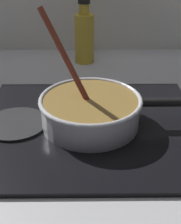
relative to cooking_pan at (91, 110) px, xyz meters
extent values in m
cube|color=#B7B7BC|center=(-0.08, -0.16, -0.07)|extent=(2.40, 1.60, 0.04)
cube|color=black|center=(0.00, 0.00, -0.05)|extent=(0.56, 0.48, 0.01)
torus|color=#592D0C|center=(0.00, 0.00, -0.04)|extent=(0.18, 0.18, 0.01)
cylinder|color=#262628|center=(-0.19, 0.00, -0.04)|extent=(0.16, 0.16, 0.01)
cylinder|color=silver|center=(0.00, 0.00, -0.01)|extent=(0.24, 0.24, 0.07)
cylinder|color=olive|center=(0.00, 0.00, 0.00)|extent=(0.23, 0.23, 0.06)
torus|color=silver|center=(0.00, 0.00, 0.03)|extent=(0.25, 0.25, 0.01)
cylinder|color=black|center=(0.18, 0.00, 0.02)|extent=(0.12, 0.02, 0.02)
cylinder|color=#E5CC7A|center=(0.03, -0.02, 0.02)|extent=(0.04, 0.04, 0.01)
cylinder|color=#E5CC7A|center=(-0.01, 0.00, 0.02)|extent=(0.03, 0.03, 0.01)
cylinder|color=beige|center=(-0.05, 0.02, 0.02)|extent=(0.03, 0.03, 0.01)
cylinder|color=#EDD88C|center=(0.02, 0.04, 0.02)|extent=(0.03, 0.03, 0.01)
cylinder|color=#EDD88C|center=(0.03, -0.07, 0.02)|extent=(0.04, 0.04, 0.01)
cylinder|color=beige|center=(-0.02, 0.05, 0.02)|extent=(0.03, 0.03, 0.01)
cylinder|color=beige|center=(-0.02, -0.07, 0.02)|extent=(0.03, 0.03, 0.01)
cylinder|color=#EDD88C|center=(0.06, 0.03, 0.02)|extent=(0.03, 0.03, 0.01)
cylinder|color=maroon|center=(-0.06, 0.03, 0.12)|extent=(0.13, 0.07, 0.23)
cube|color=brown|center=(0.00, 0.00, 0.01)|extent=(0.05, 0.04, 0.01)
cylinder|color=gold|center=(-0.02, 0.47, 0.04)|extent=(0.07, 0.07, 0.18)
cylinder|color=gold|center=(-0.02, 0.47, 0.14)|extent=(0.04, 0.04, 0.04)
cylinder|color=black|center=(-0.02, 0.47, 0.17)|extent=(0.04, 0.04, 0.02)
camera|label=1|loc=(-0.01, -0.65, 0.37)|focal=49.24mm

